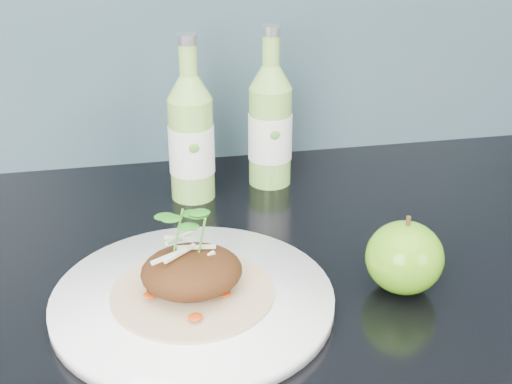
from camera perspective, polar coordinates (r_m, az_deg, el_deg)
dinner_plate at (r=0.77m, az=-5.07°, el=-8.63°), size 0.40×0.40×0.02m
pork_taco at (r=0.75m, az=-5.18°, el=-6.23°), size 0.17×0.17×0.10m
green_apple at (r=0.79m, az=11.80°, el=-5.14°), size 0.10×0.10×0.09m
cider_bottle_left at (r=0.97m, az=-5.20°, el=4.31°), size 0.07×0.07×0.23m
cider_bottle_right at (r=1.01m, az=1.14°, el=5.31°), size 0.07×0.07×0.23m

